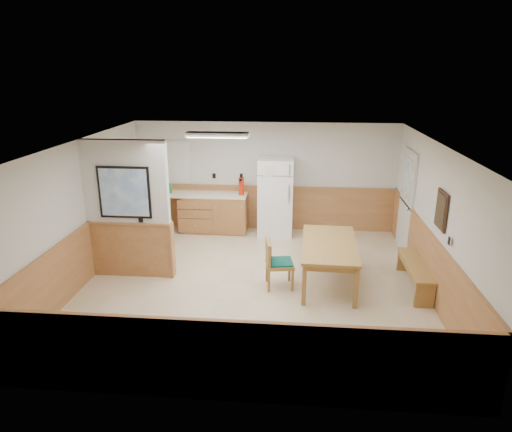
# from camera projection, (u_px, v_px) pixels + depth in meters

# --- Properties ---
(ground) EXTENTS (6.00, 6.00, 0.00)m
(ground) POSITION_uv_depth(u_px,v_px,m) (253.00, 284.00, 8.09)
(ground) COLOR beige
(ground) RESTS_ON ground
(ceiling) EXTENTS (6.00, 6.00, 0.02)m
(ceiling) POSITION_uv_depth(u_px,v_px,m) (253.00, 143.00, 7.31)
(ceiling) COLOR white
(ceiling) RESTS_ON back_wall
(back_wall) EXTENTS (6.00, 0.02, 2.50)m
(back_wall) POSITION_uv_depth(u_px,v_px,m) (265.00, 177.00, 10.54)
(back_wall) COLOR silver
(back_wall) RESTS_ON ground
(right_wall) EXTENTS (0.02, 6.00, 2.50)m
(right_wall) POSITION_uv_depth(u_px,v_px,m) (436.00, 222.00, 7.45)
(right_wall) COLOR silver
(right_wall) RESTS_ON ground
(left_wall) EXTENTS (0.02, 6.00, 2.50)m
(left_wall) POSITION_uv_depth(u_px,v_px,m) (82.00, 212.00, 7.95)
(left_wall) COLOR silver
(left_wall) RESTS_ON ground
(wainscot_back) EXTENTS (6.00, 0.04, 1.00)m
(wainscot_back) POSITION_uv_depth(u_px,v_px,m) (265.00, 208.00, 10.75)
(wainscot_back) COLOR #B17A46
(wainscot_back) RESTS_ON ground
(wainscot_right) EXTENTS (0.04, 6.00, 1.00)m
(wainscot_right) POSITION_uv_depth(u_px,v_px,m) (429.00, 264.00, 7.68)
(wainscot_right) COLOR #B17A46
(wainscot_right) RESTS_ON ground
(wainscot_left) EXTENTS (0.04, 6.00, 1.00)m
(wainscot_left) POSITION_uv_depth(u_px,v_px,m) (88.00, 252.00, 8.18)
(wainscot_left) COLOR #B17A46
(wainscot_left) RESTS_ON ground
(partition_wall) EXTENTS (1.50, 0.20, 2.50)m
(partition_wall) POSITION_uv_depth(u_px,v_px,m) (128.00, 211.00, 8.08)
(partition_wall) COLOR silver
(partition_wall) RESTS_ON ground
(kitchen_counter) EXTENTS (2.20, 0.61, 1.00)m
(kitchen_counter) POSITION_uv_depth(u_px,v_px,m) (212.00, 212.00, 10.59)
(kitchen_counter) COLOR #AF6B3E
(kitchen_counter) RESTS_ON ground
(exterior_door) EXTENTS (0.07, 1.02, 2.15)m
(exterior_door) POSITION_uv_depth(u_px,v_px,m) (406.00, 201.00, 9.31)
(exterior_door) COLOR silver
(exterior_door) RESTS_ON ground
(kitchen_window) EXTENTS (0.80, 0.04, 1.00)m
(kitchen_window) POSITION_uv_depth(u_px,v_px,m) (175.00, 163.00, 10.60)
(kitchen_window) COLOR silver
(kitchen_window) RESTS_ON back_wall
(wall_painting) EXTENTS (0.04, 0.50, 0.60)m
(wall_painting) POSITION_uv_depth(u_px,v_px,m) (441.00, 210.00, 7.07)
(wall_painting) COLOR #332114
(wall_painting) RESTS_ON right_wall
(fluorescent_fixture) EXTENTS (1.20, 0.30, 0.09)m
(fluorescent_fixture) POSITION_uv_depth(u_px,v_px,m) (217.00, 135.00, 8.63)
(fluorescent_fixture) COLOR silver
(fluorescent_fixture) RESTS_ON ceiling
(refrigerator) EXTENTS (0.79, 0.73, 1.76)m
(refrigerator) POSITION_uv_depth(u_px,v_px,m) (275.00, 197.00, 10.28)
(refrigerator) COLOR white
(refrigerator) RESTS_ON ground
(dining_table) EXTENTS (1.00, 1.90, 0.75)m
(dining_table) POSITION_uv_depth(u_px,v_px,m) (329.00, 248.00, 7.95)
(dining_table) COLOR #AC7C3F
(dining_table) RESTS_ON ground
(dining_bench) EXTENTS (0.34, 1.51, 0.45)m
(dining_bench) POSITION_uv_depth(u_px,v_px,m) (415.00, 269.00, 7.86)
(dining_bench) COLOR #AC7C3F
(dining_bench) RESTS_ON ground
(dining_chair) EXTENTS (0.71, 0.53, 0.85)m
(dining_chair) POSITION_uv_depth(u_px,v_px,m) (274.00, 260.00, 7.85)
(dining_chair) COLOR #AC7C3F
(dining_chair) RESTS_ON ground
(fire_extinguisher) EXTENTS (0.14, 0.14, 0.49)m
(fire_extinguisher) POSITION_uv_depth(u_px,v_px,m) (241.00, 186.00, 10.31)
(fire_extinguisher) COLOR red
(fire_extinguisher) RESTS_ON kitchen_counter
(soap_bottle) EXTENTS (0.09, 0.09, 0.24)m
(soap_bottle) POSITION_uv_depth(u_px,v_px,m) (170.00, 188.00, 10.46)
(soap_bottle) COLOR #198932
(soap_bottle) RESTS_ON kitchen_counter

